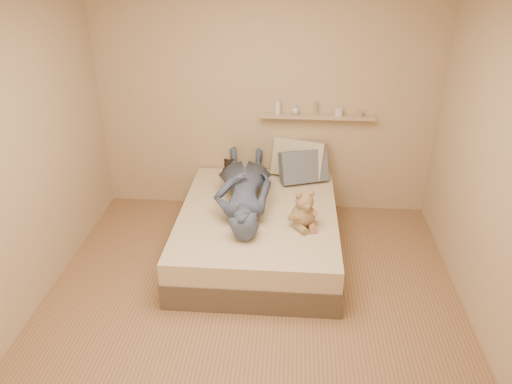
# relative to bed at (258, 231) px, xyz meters

# --- Properties ---
(room) EXTENTS (3.80, 3.80, 3.80)m
(room) POSITION_rel_bed_xyz_m (0.00, -0.93, 1.08)
(room) COLOR #9A6F4F
(room) RESTS_ON ground
(bed) EXTENTS (1.50, 1.90, 0.45)m
(bed) POSITION_rel_bed_xyz_m (0.00, 0.00, 0.00)
(bed) COLOR brown
(bed) RESTS_ON floor
(game_console) EXTENTS (0.17, 0.10, 0.05)m
(game_console) POSITION_rel_bed_xyz_m (-0.09, -0.51, 0.37)
(game_console) COLOR #B3B6BB
(game_console) RESTS_ON bed
(teddy_bear) EXTENTS (0.29, 0.30, 0.36)m
(teddy_bear) POSITION_rel_bed_xyz_m (0.43, -0.24, 0.37)
(teddy_bear) COLOR #957251
(teddy_bear) RESTS_ON bed
(dark_plush) EXTENTS (0.17, 0.17, 0.26)m
(dark_plush) POSITION_rel_bed_xyz_m (-0.36, 0.64, 0.34)
(dark_plush) COLOR black
(dark_plush) RESTS_ON bed
(pillow_cream) EXTENTS (0.61, 0.43, 0.43)m
(pillow_cream) POSITION_rel_bed_xyz_m (0.38, 0.83, 0.43)
(pillow_cream) COLOR beige
(pillow_cream) RESTS_ON bed
(pillow_grey) EXTENTS (0.55, 0.40, 0.37)m
(pillow_grey) POSITION_rel_bed_xyz_m (0.43, 0.69, 0.40)
(pillow_grey) COLOR slate
(pillow_grey) RESTS_ON bed
(person) EXTENTS (0.67, 1.56, 0.36)m
(person) POSITION_rel_bed_xyz_m (-0.15, 0.15, 0.41)
(person) COLOR #3F4663
(person) RESTS_ON bed
(wall_shelf) EXTENTS (1.20, 0.12, 0.03)m
(wall_shelf) POSITION_rel_bed_xyz_m (0.55, 0.91, 0.88)
(wall_shelf) COLOR tan
(wall_shelf) RESTS_ON wall_back
(shelf_bottles) EXTENTS (0.94, 0.10, 0.17)m
(shelf_bottles) POSITION_rel_bed_xyz_m (0.43, 0.91, 0.95)
(shelf_bottles) COLOR white
(shelf_bottles) RESTS_ON wall_shelf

